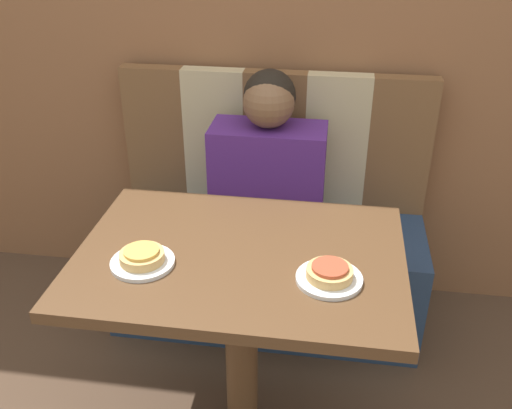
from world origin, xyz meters
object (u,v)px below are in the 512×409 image
Objects in this scene: pizza_left at (142,256)px; plate_left at (143,262)px; person at (268,158)px; pizza_right at (330,272)px; plate_right at (329,279)px.

plate_left is at bearing 0.00° from pizza_left.
person is 0.74m from pizza_left.
pizza_left is 1.00× the size of pizza_right.
pizza_right reaches higher than plate_right.
plate_right is (0.50, 0.00, 0.00)m from plate_left.
plate_right is at bearing 0.00° from pizza_right.
pizza_right is at bearing -70.34° from person.
person reaches higher than pizza_right.
person reaches higher than plate_right.
pizza_right is at bearing 0.00° from plate_right.
pizza_left and pizza_right have the same top height.
pizza_right is (0.25, -0.70, 0.01)m from person.
plate_right is at bearing 0.00° from plate_left.
pizza_left reaches higher than plate_right.
plate_right is (0.25, -0.70, -0.01)m from person.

